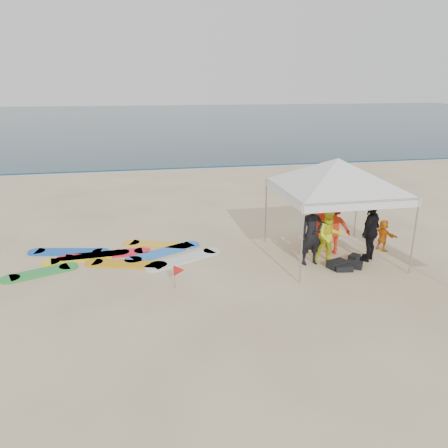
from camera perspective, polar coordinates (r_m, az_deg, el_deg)
name	(u,v)px	position (r m, az deg, el deg)	size (l,w,h in m)	color
ground	(232,302)	(11.08, 1.07, -10.11)	(120.00, 120.00, 0.00)	beige
ocean	(148,119)	(69.77, -9.91, 13.40)	(160.00, 84.00, 0.08)	#0C2633
shoreline_foam	(171,169)	(28.31, -6.95, 7.18)	(160.00, 1.20, 0.01)	silver
person_black_a	(312,234)	(13.18, 11.37, -1.28)	(0.69, 0.46, 1.90)	black
person_yellow	(329,236)	(13.43, 13.55, -1.52)	(0.83, 0.64, 1.70)	yellow
person_orange_a	(333,227)	(14.21, 14.08, -0.36)	(1.14, 0.65, 1.76)	red
person_black_b	(371,231)	(13.93, 18.60, -0.87)	(1.11, 0.46, 1.89)	black
person_orange_b	(322,217)	(14.95, 12.68, 0.83)	(0.91, 0.59, 1.85)	red
person_seated	(383,235)	(15.04, 20.05, -1.38)	(0.96, 0.31, 1.03)	orange
canopy_tent	(338,159)	(13.40, 14.70, 8.27)	(4.70, 4.70, 3.55)	#A5A5A8
marker_pennant	(179,270)	(11.64, -5.89, -6.05)	(0.28, 0.28, 0.64)	#A5A5A8
gear_pile	(345,264)	(13.47, 15.52, -5.07)	(1.29, 1.01, 0.22)	black
surfboard_spread	(119,257)	(14.08, -13.55, -4.15)	(6.06, 2.75, 0.07)	orange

